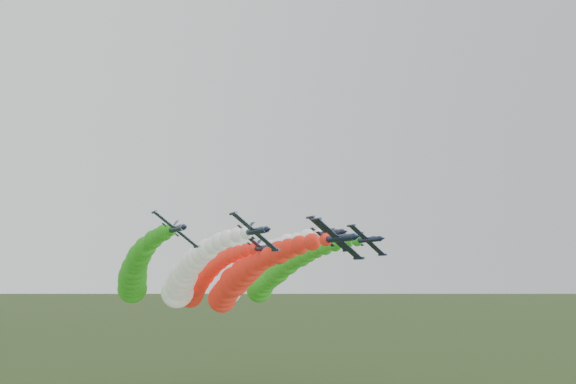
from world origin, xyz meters
The scene contains 6 objects.
jet_lead centered at (9.54, 40.64, 35.83)m, with size 17.13×85.85×20.24m.
jet_inner_left centered at (0.34, 55.13, 36.84)m, with size 17.86×86.59×20.97m.
jet_inner_right centered at (16.99, 57.00, 37.17)m, with size 17.74×86.46×20.85m.
jet_outer_left centered at (-10.48, 66.53, 37.76)m, with size 17.53×86.26×20.64m.
jet_outer_right centered at (31.78, 64.40, 37.11)m, with size 17.41×86.14×20.53m.
jet_trail centered at (10.39, 73.11, 35.20)m, with size 17.15×85.87×20.26m.
Camera 1 is at (-45.20, -92.48, 38.37)m, focal length 35.00 mm.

